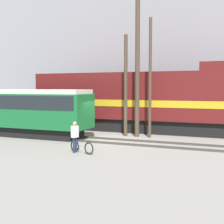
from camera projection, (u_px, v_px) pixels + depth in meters
ground_plane at (109, 139)px, 20.48m from camera, size 120.00×120.00×0.00m
track_near at (104, 140)px, 19.66m from camera, size 60.00×1.50×0.14m
track_far at (131, 130)px, 24.54m from camera, size 60.00×1.51×0.14m
building_backdrop at (155, 42)px, 30.71m from camera, size 45.11×6.00×15.80m
freight_locomotive at (135, 100)px, 24.22m from camera, size 16.14×3.04×5.14m
streetcar at (16, 109)px, 22.10m from camera, size 11.23×2.54×3.27m
bicycle at (82, 147)px, 16.14m from camera, size 1.61×0.67×0.69m
person at (75, 134)px, 16.21m from camera, size 0.32×0.41×1.63m
utility_pole_left at (126, 86)px, 21.64m from camera, size 0.25×0.25×7.03m
utility_pole_center at (137, 65)px, 21.21m from camera, size 0.32×0.32×9.91m
utility_pole_right at (150, 78)px, 20.94m from camera, size 0.20×0.20×8.04m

